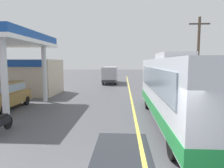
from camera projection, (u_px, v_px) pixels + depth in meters
The scene contains 9 objects.
ground at pixel (129, 88), 24.29m from camera, with size 120.00×120.00×0.00m, color #4C4C51.
lane_divider_stripe at pixel (130, 95), 19.33m from camera, with size 0.16×50.00×0.01m, color #D8CC4C.
wet_puddle_patch at pixel (122, 156), 6.72m from camera, with size 2.04×4.36×0.01m, color #26282D.
coach_bus_main at pixel (178, 91), 10.18m from camera, with size 2.60×11.04×3.69m.
gas_station_roadside at pixel (10, 68), 17.63m from camera, with size 9.10×11.95×5.10m.
car_at_pump at pixel (5, 94), 13.44m from camera, with size 1.70×4.20×1.82m.
minibus_opposing_lane at pixel (110, 73), 29.84m from camera, with size 2.04×6.13×2.44m.
motorcycle_parked_forecourt at pixel (0, 123), 8.91m from camera, with size 0.55×1.80×0.92m.
utility_pole_roadside at pixel (198, 56), 17.82m from camera, with size 1.80×0.24×7.11m.
Camera 1 is at (-0.66, -4.17, 3.17)m, focal length 32.00 mm.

